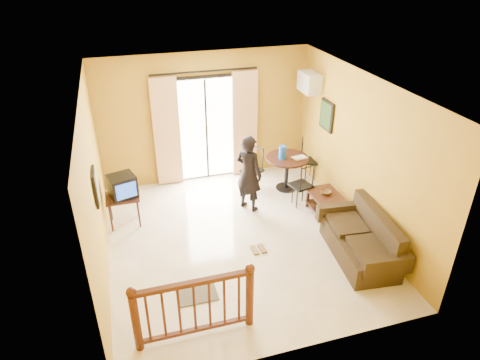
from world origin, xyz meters
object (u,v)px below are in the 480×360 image
object	(u,v)px
television	(122,186)
sofa	(362,241)
standing_person	(249,173)
coffee_table	(328,204)
dining_table	(287,164)

from	to	relation	value
television	sofa	bearing A→B (deg)	-45.72
sofa	standing_person	xyz separation A→B (m)	(-1.36, 1.98, 0.47)
television	coffee_table	size ratio (longest dim) A/B	0.57
coffee_table	standing_person	xyz separation A→B (m)	(-1.36, 0.74, 0.49)
sofa	standing_person	world-z (taller)	standing_person
dining_table	standing_person	xyz separation A→B (m)	(-1.01, -0.52, 0.19)
television	standing_person	xyz separation A→B (m)	(2.36, -0.13, -0.03)
sofa	television	bearing A→B (deg)	156.48
television	sofa	xyz separation A→B (m)	(3.72, -2.12, -0.50)
dining_table	standing_person	bearing A→B (deg)	-152.90
television	dining_table	bearing A→B (deg)	-9.58
coffee_table	standing_person	world-z (taller)	standing_person
coffee_table	sofa	xyz separation A→B (m)	(0.00, -1.25, 0.02)
television	dining_table	distance (m)	3.40
sofa	standing_person	bearing A→B (deg)	130.62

